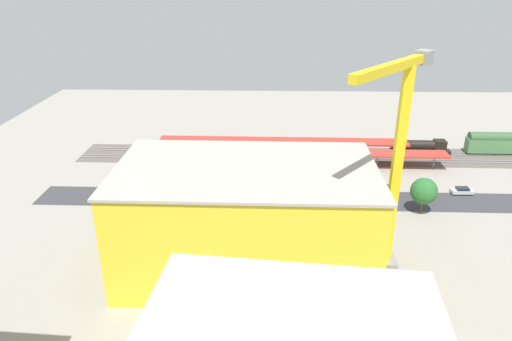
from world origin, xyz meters
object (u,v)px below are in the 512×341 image
(street_tree_2, at_px, (229,188))
(traffic_light, at_px, (313,172))
(platform_canopy_far, at_px, (283,141))
(construction_building, at_px, (246,219))
(platform_canopy_near, at_px, (321,153))
(passenger_coach, at_px, (499,143))
(parked_car_3, at_px, (350,190))
(street_tree_5, at_px, (202,191))
(parked_car_4, at_px, (315,190))
(parked_car_6, at_px, (238,188))
(street_tree_0, at_px, (232,192))
(street_tree_3, at_px, (279,191))
(parked_car_2, at_px, (384,190))
(parked_car_5, at_px, (274,189))
(street_tree_1, at_px, (248,189))
(box_truck_0, at_px, (279,205))
(box_truck_1, at_px, (276,210))
(parked_car_1, at_px, (423,192))
(tower_crane, at_px, (395,157))
(parked_car_0, at_px, (462,191))
(box_truck_2, at_px, (224,209))
(street_tree_4, at_px, (424,191))
(locomotive, at_px, (421,147))

(street_tree_2, relative_size, traffic_light, 1.10)
(platform_canopy_far, bearing_deg, construction_building, 81.90)
(platform_canopy_near, distance_m, passenger_coach, 48.76)
(parked_car_3, bearing_deg, platform_canopy_near, -70.96)
(parked_car_3, bearing_deg, construction_building, 52.42)
(street_tree_2, bearing_deg, street_tree_5, 16.50)
(parked_car_4, relative_size, parked_car_6, 1.05)
(street_tree_0, xyz_separation_m, street_tree_3, (-9.28, 0.31, 0.43))
(platform_canopy_far, xyz_separation_m, parked_car_2, (-21.57, 21.73, -3.21))
(parked_car_4, relative_size, street_tree_5, 0.69)
(parked_car_5, distance_m, street_tree_1, 11.43)
(platform_canopy_far, xyz_separation_m, box_truck_0, (1.39, 31.46, -2.28))
(platform_canopy_near, bearing_deg, parked_car_2, 130.85)
(box_truck_1, xyz_separation_m, street_tree_2, (9.46, -3.35, 3.16))
(parked_car_2, height_order, parked_car_4, parked_car_2)
(parked_car_2, distance_m, box_truck_0, 24.96)
(passenger_coach, xyz_separation_m, parked_car_6, (67.14, 24.24, -2.39))
(parked_car_1, distance_m, box_truck_1, 33.72)
(parked_car_6, bearing_deg, street_tree_2, 81.17)
(parked_car_6, relative_size, street_tree_2, 0.63)
(parked_car_5, bearing_deg, tower_crane, 122.02)
(parked_car_0, distance_m, street_tree_2, 50.87)
(box_truck_1, bearing_deg, street_tree_3, -108.30)
(parked_car_3, xyz_separation_m, tower_crane, (-0.78, 27.81, 18.78))
(construction_building, distance_m, traffic_light, 31.70)
(box_truck_1, xyz_separation_m, box_truck_2, (10.14, -0.32, -0.00))
(parked_car_1, relative_size, box_truck_1, 0.41)
(parked_car_2, height_order, street_tree_0, street_tree_0)
(street_tree_5, relative_size, traffic_light, 1.06)
(parked_car_4, distance_m, street_tree_0, 19.71)
(passenger_coach, bearing_deg, box_truck_1, 31.36)
(parked_car_6, distance_m, street_tree_4, 38.62)
(parked_car_6, distance_m, street_tree_2, 9.34)
(parked_car_4, distance_m, tower_crane, 34.36)
(parked_car_5, distance_m, tower_crane, 37.71)
(street_tree_4, bearing_deg, platform_canopy_near, -52.66)
(parked_car_3, height_order, box_truck_0, box_truck_0)
(platform_canopy_near, bearing_deg, passenger_coach, -168.11)
(street_tree_1, bearing_deg, traffic_light, -143.37)
(parked_car_5, height_order, street_tree_2, street_tree_2)
(platform_canopy_far, bearing_deg, parked_car_2, 134.79)
(platform_canopy_near, bearing_deg, box_truck_0, 66.41)
(locomotive, distance_m, box_truck_0, 51.20)
(box_truck_2, relative_size, street_tree_2, 1.36)
(street_tree_0, relative_size, street_tree_4, 0.88)
(street_tree_4, height_order, traffic_light, street_tree_4)
(street_tree_4, bearing_deg, traffic_light, -24.88)
(parked_car_4, xyz_separation_m, street_tree_1, (14.19, 8.92, 4.47))
(street_tree_2, bearing_deg, street_tree_3, 172.26)
(passenger_coach, bearing_deg, parked_car_5, 22.71)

